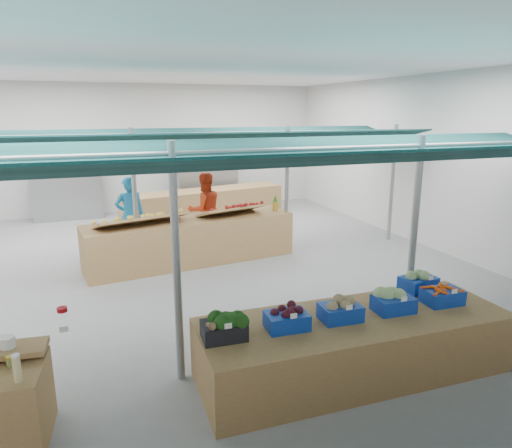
# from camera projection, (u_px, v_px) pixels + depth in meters

# --- Properties ---
(floor) EXTENTS (13.00, 13.00, 0.00)m
(floor) POSITION_uv_depth(u_px,v_px,m) (190.00, 269.00, 9.83)
(floor) COLOR gray
(floor) RESTS_ON ground
(hall) EXTENTS (13.00, 13.00, 13.00)m
(hall) POSITION_uv_depth(u_px,v_px,m) (172.00, 141.00, 10.50)
(hall) COLOR silver
(hall) RESTS_ON ground
(pole_grid) EXTENTS (10.00, 4.60, 3.00)m
(pole_grid) POSITION_uv_depth(u_px,v_px,m) (249.00, 199.00, 8.06)
(pole_grid) COLOR gray
(pole_grid) RESTS_ON floor
(awnings) EXTENTS (9.50, 7.08, 0.30)m
(awnings) POSITION_uv_depth(u_px,v_px,m) (249.00, 143.00, 7.83)
(awnings) COLOR black
(awnings) RESTS_ON pole_grid
(back_shelving_left) EXTENTS (2.00, 0.50, 2.00)m
(back_shelving_left) POSITION_uv_depth(u_px,v_px,m) (67.00, 188.00, 14.18)
(back_shelving_left) COLOR #B23F33
(back_shelving_left) RESTS_ON floor
(back_shelving_right) EXTENTS (2.00, 0.50, 2.00)m
(back_shelving_right) POSITION_uv_depth(u_px,v_px,m) (207.00, 180.00, 15.72)
(back_shelving_right) COLOR #B23F33
(back_shelving_right) RESTS_ON floor
(veg_counter) EXTENTS (4.04, 1.46, 0.78)m
(veg_counter) POSITION_uv_depth(u_px,v_px,m) (354.00, 345.00, 5.88)
(veg_counter) COLOR #8A5E3C
(veg_counter) RESTS_ON floor
(fruit_counter) EXTENTS (4.74, 1.65, 0.99)m
(fruit_counter) POSITION_uv_depth(u_px,v_px,m) (192.00, 240.00, 10.22)
(fruit_counter) COLOR #8A5E3C
(fruit_counter) RESTS_ON floor
(far_counter) EXTENTS (5.26, 2.01, 0.93)m
(far_counter) POSITION_uv_depth(u_px,v_px,m) (205.00, 204.00, 14.35)
(far_counter) COLOR #8A5E3C
(far_counter) RESTS_ON floor
(crate_stack) EXTENTS (0.57, 0.48, 0.58)m
(crate_stack) POSITION_uv_depth(u_px,v_px,m) (499.00, 345.00, 6.07)
(crate_stack) COLOR #0E35A0
(crate_stack) RESTS_ON floor
(vendor_left) EXTENTS (0.73, 0.52, 1.86)m
(vendor_left) POSITION_uv_depth(u_px,v_px,m) (130.00, 216.00, 10.71)
(vendor_left) COLOR #1B76B3
(vendor_left) RESTS_ON floor
(vendor_right) EXTENTS (0.98, 0.81, 1.86)m
(vendor_right) POSITION_uv_depth(u_px,v_px,m) (205.00, 210.00, 11.32)
(vendor_right) COLOR red
(vendor_right) RESTS_ON floor
(crate_broccoli) EXTENTS (0.52, 0.42, 0.35)m
(crate_broccoli) POSITION_uv_depth(u_px,v_px,m) (224.00, 326.00, 5.20)
(crate_broccoli) COLOR black
(crate_broccoli) RESTS_ON veg_counter
(crate_beets) EXTENTS (0.52, 0.42, 0.29)m
(crate_beets) POSITION_uv_depth(u_px,v_px,m) (287.00, 318.00, 5.45)
(crate_beets) COLOR #0E35A0
(crate_beets) RESTS_ON veg_counter
(crate_celeriac) EXTENTS (0.52, 0.42, 0.31)m
(crate_celeriac) POSITION_uv_depth(u_px,v_px,m) (340.00, 309.00, 5.68)
(crate_celeriac) COLOR #0E35A0
(crate_celeriac) RESTS_ON veg_counter
(crate_cabbage) EXTENTS (0.52, 0.42, 0.35)m
(crate_cabbage) POSITION_uv_depth(u_px,v_px,m) (394.00, 300.00, 5.92)
(crate_cabbage) COLOR #0E35A0
(crate_cabbage) RESTS_ON veg_counter
(crate_carrots) EXTENTS (0.52, 0.42, 0.29)m
(crate_carrots) POSITION_uv_depth(u_px,v_px,m) (442.00, 296.00, 6.17)
(crate_carrots) COLOR #0E35A0
(crate_carrots) RESTS_ON veg_counter
(sparrow) EXTENTS (0.12, 0.09, 0.11)m
(sparrow) POSITION_uv_depth(u_px,v_px,m) (211.00, 326.00, 5.00)
(sparrow) COLOR brown
(sparrow) RESTS_ON crate_broccoli
(pole_ribbon) EXTENTS (0.12, 0.12, 0.28)m
(pole_ribbon) POSITION_uv_depth(u_px,v_px,m) (62.00, 311.00, 5.24)
(pole_ribbon) COLOR #AF0B12
(pole_ribbon) RESTS_ON pole_grid
(apple_heap_yellow) EXTENTS (2.01, 1.13, 0.27)m
(apple_heap_yellow) POSITION_uv_depth(u_px,v_px,m) (142.00, 218.00, 9.47)
(apple_heap_yellow) COLOR #997247
(apple_heap_yellow) RESTS_ON fruit_counter
(apple_heap_red) EXTENTS (1.62, 1.04, 0.27)m
(apple_heap_red) POSITION_uv_depth(u_px,v_px,m) (231.00, 208.00, 10.39)
(apple_heap_red) COLOR #997247
(apple_heap_red) RESTS_ON fruit_counter
(pineapple) EXTENTS (0.14, 0.14, 0.39)m
(pineapple) POSITION_uv_depth(u_px,v_px,m) (275.00, 203.00, 10.91)
(pineapple) COLOR #8C6019
(pineapple) RESTS_ON fruit_counter
(crate_extra) EXTENTS (0.54, 0.43, 0.32)m
(crate_extra) POSITION_uv_depth(u_px,v_px,m) (418.00, 281.00, 6.62)
(crate_extra) COLOR #0E35A0
(crate_extra) RESTS_ON veg_counter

